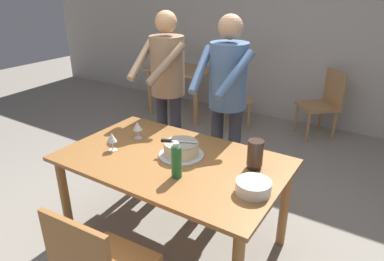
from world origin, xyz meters
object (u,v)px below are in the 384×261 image
(hurricane_lamp, at_px, (255,154))
(background_table, at_px, (182,78))
(cake_knife, at_px, (172,141))
(background_chair_1, at_px, (229,94))
(person_standing_beside, at_px, (167,82))
(person_cutting_cake, at_px, (227,93))
(background_chair_0, at_px, (323,101))
(water_bottle, at_px, (176,161))
(main_dining_table, at_px, (172,170))
(cake_on_platter, at_px, (181,149))
(wine_glass_near, at_px, (137,127))
(wine_glass_far, at_px, (112,138))
(plate_stack, at_px, (253,187))

(hurricane_lamp, relative_size, background_table, 0.21)
(cake_knife, distance_m, background_chair_1, 2.48)
(person_standing_beside, height_order, background_table, person_standing_beside)
(hurricane_lamp, height_order, person_standing_beside, person_standing_beside)
(hurricane_lamp, relative_size, person_cutting_cake, 0.12)
(cake_knife, distance_m, background_table, 2.91)
(background_table, distance_m, background_chair_0, 2.09)
(water_bottle, bearing_deg, person_standing_beside, 128.87)
(main_dining_table, bearing_deg, background_chair_0, 80.18)
(cake_on_platter, distance_m, hurricane_lamp, 0.55)
(hurricane_lamp, distance_m, background_chair_1, 2.58)
(wine_glass_near, xyz_separation_m, wine_glass_far, (-0.02, -0.28, 0.00))
(cake_on_platter, bearing_deg, main_dining_table, -114.91)
(main_dining_table, height_order, person_standing_beside, person_standing_beside)
(water_bottle, bearing_deg, cake_knife, 131.44)
(plate_stack, relative_size, wine_glass_near, 1.53)
(water_bottle, bearing_deg, wine_glass_near, 151.72)
(wine_glass_near, bearing_deg, cake_on_platter, -8.34)
(main_dining_table, xyz_separation_m, plate_stack, (0.68, -0.10, 0.14))
(main_dining_table, xyz_separation_m, background_table, (-1.59, 2.49, -0.07))
(person_standing_beside, bearing_deg, cake_on_platter, -47.63)
(cake_on_platter, xyz_separation_m, hurricane_lamp, (0.53, 0.12, 0.06))
(wine_glass_far, distance_m, background_table, 2.87)
(cake_on_platter, xyz_separation_m, wine_glass_far, (-0.50, -0.21, 0.05))
(person_cutting_cake, bearing_deg, background_chair_0, 78.95)
(person_standing_beside, bearing_deg, background_table, 120.18)
(water_bottle, height_order, background_table, water_bottle)
(water_bottle, relative_size, background_table, 0.25)
(cake_knife, bearing_deg, background_chair_0, 79.37)
(cake_knife, bearing_deg, person_standing_beside, 127.96)
(person_cutting_cake, distance_m, background_chair_0, 2.18)
(wine_glass_near, distance_m, person_cutting_cake, 0.80)
(hurricane_lamp, xyz_separation_m, background_chair_1, (-1.30, 2.20, -0.37))
(plate_stack, bearing_deg, person_standing_beside, 146.33)
(cake_knife, distance_m, person_cutting_cake, 0.71)
(wine_glass_far, distance_m, hurricane_lamp, 1.08)
(person_standing_beside, bearing_deg, background_chair_1, 95.29)
(water_bottle, height_order, person_standing_beside, person_standing_beside)
(plate_stack, xyz_separation_m, hurricane_lamp, (-0.11, 0.29, 0.07))
(cake_knife, relative_size, person_cutting_cake, 0.15)
(hurricane_lamp, distance_m, background_table, 3.17)
(plate_stack, height_order, wine_glass_far, wine_glass_far)
(hurricane_lamp, bearing_deg, wine_glass_near, -177.40)
(water_bottle, bearing_deg, hurricane_lamp, 44.37)
(wine_glass_far, height_order, person_cutting_cake, person_cutting_cake)
(cake_on_platter, height_order, plate_stack, cake_on_platter)
(background_chair_1, bearing_deg, person_standing_beside, -84.71)
(person_cutting_cake, height_order, person_standing_beside, same)
(person_standing_beside, distance_m, background_chair_1, 1.76)
(hurricane_lamp, relative_size, background_chair_0, 0.23)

